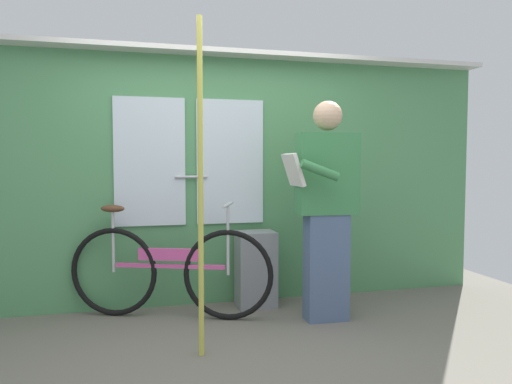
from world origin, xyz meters
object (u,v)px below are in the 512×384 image
(trash_bin_by_wall, at_px, (256,269))
(handrail_pole, at_px, (201,189))
(bicycle_near_door, at_px, (169,271))
(passenger_reading_newspaper, at_px, (326,205))

(trash_bin_by_wall, distance_m, handrail_pole, 1.38)
(bicycle_near_door, distance_m, passenger_reading_newspaper, 1.37)
(bicycle_near_door, relative_size, passenger_reading_newspaper, 0.91)
(bicycle_near_door, height_order, handrail_pole, handrail_pole)
(trash_bin_by_wall, bearing_deg, bicycle_near_door, -169.42)
(passenger_reading_newspaper, bearing_deg, bicycle_near_door, -14.79)
(passenger_reading_newspaper, bearing_deg, trash_bin_by_wall, -46.51)
(passenger_reading_newspaper, xyz_separation_m, trash_bin_by_wall, (-0.45, 0.50, -0.59))
(passenger_reading_newspaper, relative_size, handrail_pole, 0.80)
(passenger_reading_newspaper, relative_size, trash_bin_by_wall, 2.64)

